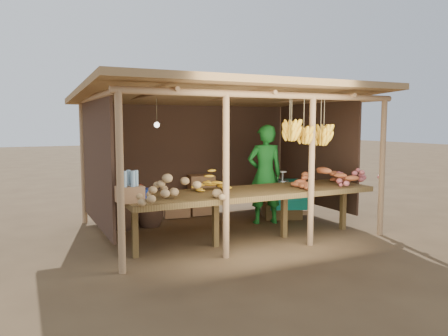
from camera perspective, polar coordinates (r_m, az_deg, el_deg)
name	(u,v)px	position (r m, az deg, el deg)	size (l,w,h in m)	color
ground	(224,228)	(7.62, 0.00, -7.87)	(60.00, 60.00, 0.00)	brown
stall_structure	(224,116)	(7.51, -0.05, 6.75)	(4.70, 3.50, 2.43)	#AA8057
counter	(251,194)	(6.65, 3.58, -3.43)	(3.90, 1.05, 0.80)	brown
potato_heap	(175,186)	(5.80, -6.37, -2.35)	(1.13, 0.68, 0.37)	#9C7C50
sweet_potato_heap	(325,174)	(7.31, 13.07, -0.81)	(1.10, 0.66, 0.36)	#C05E31
onion_heap	(356,173)	(7.59, 16.85, -0.66)	(0.92, 0.55, 0.36)	#CD6365
banana_pile	(213,180)	(6.54, -1.50, -1.51)	(0.53, 0.32, 0.34)	yellow
tomato_basin	(137,192)	(6.07, -11.24, -3.14)	(0.34, 0.34, 0.18)	navy
bottle_box	(130,190)	(5.75, -12.21, -2.81)	(0.34, 0.28, 0.41)	#996A44
vendor	(265,174)	(7.90, 5.37, -0.84)	(0.65, 0.43, 1.78)	#197022
tarp_crate	(282,198)	(8.50, 7.52, -3.89)	(0.96, 0.90, 0.92)	brown
carton_stack	(193,198)	(8.59, -4.07, -3.98)	(1.06, 0.44, 0.78)	#996A44
burlap_sacks	(137,212)	(7.76, -11.25, -5.62)	(0.91, 0.48, 0.65)	#432C1F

